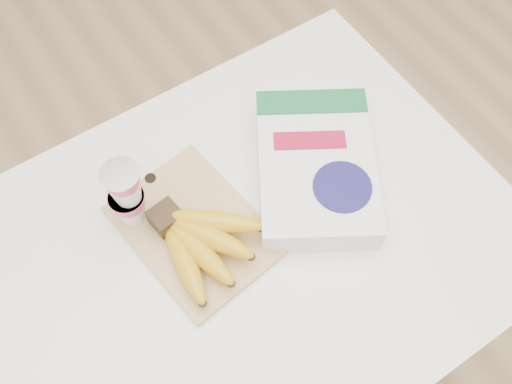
% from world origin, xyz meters
% --- Properties ---
extents(table, '(1.05, 0.70, 0.78)m').
position_xyz_m(table, '(0.00, 0.00, 0.39)').
color(table, white).
rests_on(table, ground).
extents(cutting_board, '(0.23, 0.29, 0.01)m').
position_xyz_m(cutting_board, '(0.01, 0.06, 0.79)').
color(cutting_board, '#D3BE74').
rests_on(cutting_board, table).
extents(bananas, '(0.17, 0.19, 0.07)m').
position_xyz_m(bananas, '(0.00, 0.02, 0.82)').
color(bananas, '#382816').
rests_on(bananas, cutting_board).
extents(yogurt_stack, '(0.06, 0.06, 0.14)m').
position_xyz_m(yogurt_stack, '(-0.06, 0.13, 0.87)').
color(yogurt_stack, white).
rests_on(yogurt_stack, cutting_board).
extents(cereal_box, '(0.32, 0.35, 0.06)m').
position_xyz_m(cereal_box, '(0.24, 0.04, 0.82)').
color(cereal_box, white).
rests_on(cereal_box, table).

